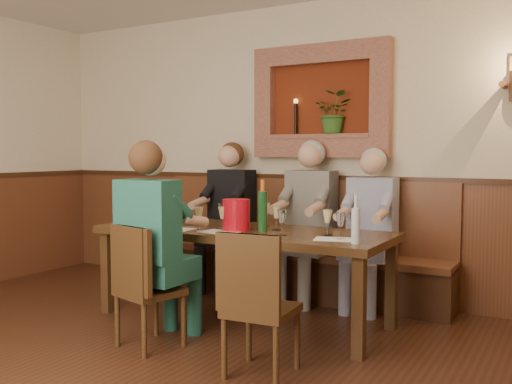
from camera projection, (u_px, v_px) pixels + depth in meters
room_shell at (55, 50)px, 2.91m from camera, size 6.04×6.04×2.82m
wainscoting at (61, 301)px, 3.00m from camera, size 6.02×6.02×1.15m
wall_niche at (324, 106)px, 5.35m from camera, size 1.36×0.30×1.06m
dining_table at (242, 238)px, 4.60m from camera, size 2.40×0.90×0.75m
bench at (293, 261)px, 5.44m from camera, size 3.00×0.45×1.11m
chair_near_left at (148, 311)px, 3.99m from camera, size 0.47×0.47×0.87m
chair_near_right at (260, 334)px, 3.49m from camera, size 0.43×0.43×0.90m
person_bench_left at (227, 229)px, 5.67m from camera, size 0.44×0.54×1.47m
person_bench_mid at (307, 234)px, 5.23m from camera, size 0.44×0.54×1.48m
person_bench_right at (369, 243)px, 4.95m from camera, size 0.41×0.51×1.41m
person_chair_front at (157, 260)px, 4.05m from camera, size 0.43×0.53×1.45m
spittoon_bucket at (236, 215)px, 4.50m from camera, size 0.24×0.24×0.25m
wine_bottle_green_a at (263, 210)px, 4.44m from camera, size 0.09×0.09×0.41m
wine_bottle_green_b at (171, 206)px, 4.98m from camera, size 0.08×0.08×0.36m
water_bottle at (356, 225)px, 3.85m from camera, size 0.07×0.07×0.33m
tasting_sheet_a at (145, 223)px, 5.00m from camera, size 0.31×0.23×0.00m
tasting_sheet_b at (218, 232)px, 4.42m from camera, size 0.32×0.25×0.00m
tasting_sheet_c at (334, 239)px, 4.05m from camera, size 0.31×0.26×0.00m
tasting_sheet_d at (175, 229)px, 4.58m from camera, size 0.30×0.23×0.00m
wine_glass_0 at (142, 214)px, 4.86m from camera, size 0.08×0.08×0.19m
wine_glass_1 at (176, 211)px, 5.07m from camera, size 0.08×0.08×0.19m
wine_glass_2 at (167, 217)px, 4.64m from camera, size 0.08×0.08×0.19m
wine_glass_3 at (222, 215)px, 4.79m from camera, size 0.08×0.08×0.19m
wine_glass_4 at (223, 219)px, 4.48m from camera, size 0.08×0.08×0.19m
wine_glass_5 at (276, 218)px, 4.52m from camera, size 0.08×0.08×0.19m
wine_glass_6 at (282, 223)px, 4.24m from camera, size 0.08×0.08×0.19m
wine_glass_7 at (327, 223)px, 4.24m from camera, size 0.08×0.08×0.19m
wine_glass_8 at (340, 226)px, 4.03m from camera, size 0.08×0.08×0.19m
wine_glass_9 at (199, 219)px, 4.46m from camera, size 0.08×0.08×0.19m
wine_glass_10 at (266, 214)px, 4.79m from camera, size 0.08×0.08×0.19m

